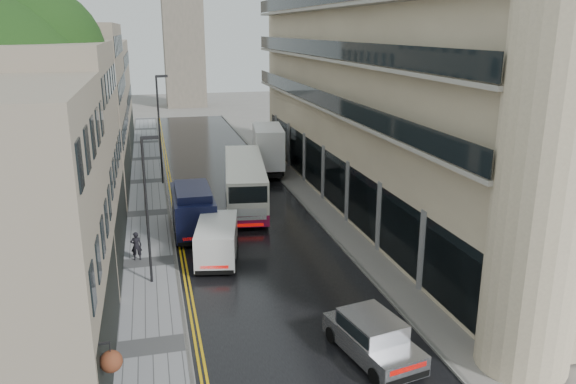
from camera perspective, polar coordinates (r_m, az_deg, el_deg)
name	(u,v)px	position (r m, az deg, el deg)	size (l,w,h in m)	color
road	(237,208)	(38.40, -5.21, -1.61)	(9.00, 85.00, 0.02)	black
left_sidewalk	(149,214)	(38.01, -13.96, -2.15)	(2.70, 85.00, 0.12)	gray
right_sidewalk	(313,201)	(39.51, 2.55, -0.97)	(1.80, 85.00, 0.12)	slate
old_shop_row	(86,120)	(39.30, -19.87, 6.89)	(4.50, 56.00, 12.00)	gray
modern_block	(391,103)	(38.35, 10.45, 8.88)	(8.00, 40.00, 14.00)	beige
tree_far	(48,112)	(42.58, -23.23, 7.51)	(9.24, 9.24, 12.46)	black
cream_bus	(228,197)	(35.66, -6.10, -0.46)	(2.54, 11.18, 3.05)	silver
white_lorry	(256,153)	(45.69, -3.25, 3.93)	(2.29, 7.62, 4.00)	white
silver_hatchback	(376,364)	(20.10, 8.95, -16.85)	(1.88, 4.30, 1.61)	#ABABAF
white_van	(196,253)	(28.24, -9.30, -6.18)	(1.99, 4.63, 2.10)	silver
navy_van	(177,220)	(31.91, -11.26, -2.83)	(2.29, 5.73, 2.92)	black
pedestrian	(136,246)	(30.33, -15.16, -5.31)	(0.56, 0.37, 1.54)	black
lamp_post_near	(147,212)	(26.68, -14.15, -1.98)	(0.79, 0.18, 7.00)	black
lamp_post_far	(160,131)	(44.16, -12.92, 6.08)	(0.93, 0.21, 8.28)	black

